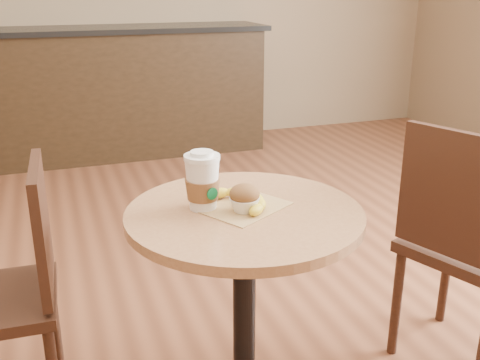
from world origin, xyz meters
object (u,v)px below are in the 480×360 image
(chair_left, at_px, (12,287))
(banana, at_px, (243,200))
(chair_right, at_px, (464,241))
(cafe_table, at_px, (244,277))
(coffee_cup, at_px, (203,183))
(muffin, at_px, (244,198))

(chair_left, distance_m, banana, 0.78)
(chair_right, distance_m, banana, 0.86)
(cafe_table, xyz_separation_m, coffee_cup, (-0.11, 0.05, 0.30))
(chair_left, distance_m, chair_right, 1.53)
(coffee_cup, bearing_deg, chair_left, 141.54)
(coffee_cup, bearing_deg, muffin, -48.38)
(coffee_cup, distance_m, banana, 0.13)
(chair_right, height_order, banana, chair_right)
(chair_right, bearing_deg, chair_left, 59.22)
(cafe_table, xyz_separation_m, chair_left, (-0.68, 0.28, -0.06))
(chair_right, relative_size, banana, 4.19)
(banana, bearing_deg, muffin, -117.39)
(cafe_table, xyz_separation_m, banana, (0.01, 0.03, 0.24))
(cafe_table, distance_m, coffee_cup, 0.32)
(muffin, bearing_deg, chair_left, 157.07)
(chair_right, relative_size, coffee_cup, 5.35)
(banana, bearing_deg, chair_right, -14.85)
(cafe_table, relative_size, chair_left, 0.87)
(muffin, bearing_deg, chair_right, 1.86)
(chair_right, relative_size, muffin, 10.35)
(muffin, xyz_separation_m, banana, (0.01, 0.04, -0.02))
(muffin, bearing_deg, cafe_table, 69.29)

